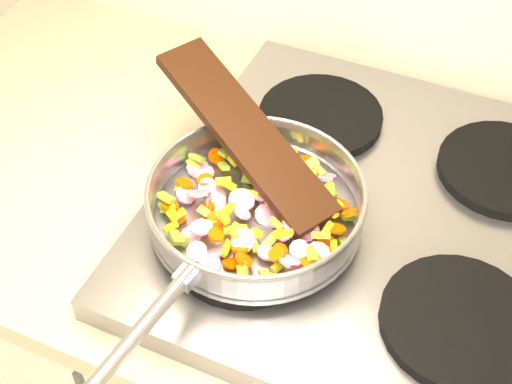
% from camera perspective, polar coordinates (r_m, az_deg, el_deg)
% --- Properties ---
extents(cooktop, '(0.60, 0.60, 0.04)m').
position_cam_1_polar(cooktop, '(1.00, 9.77, -2.14)').
color(cooktop, '#939399').
rests_on(cooktop, counter_top).
extents(grate_fl, '(0.19, 0.19, 0.02)m').
position_cam_1_polar(grate_fl, '(0.92, -0.96, -4.34)').
color(grate_fl, black).
rests_on(grate_fl, cooktop).
extents(grate_fr, '(0.19, 0.19, 0.02)m').
position_cam_1_polar(grate_fr, '(0.89, 15.99, -9.95)').
color(grate_fr, black).
rests_on(grate_fr, cooktop).
extents(grate_bl, '(0.19, 0.19, 0.02)m').
position_cam_1_polar(grate_bl, '(1.10, 5.19, 6.07)').
color(grate_bl, black).
rests_on(grate_bl, cooktop).
extents(grate_br, '(0.19, 0.19, 0.02)m').
position_cam_1_polar(grate_br, '(1.07, 19.29, 1.77)').
color(grate_br, black).
rests_on(grate_br, cooktop).
extents(saute_pan, '(0.32, 0.49, 0.06)m').
position_cam_1_polar(saute_pan, '(0.92, -0.09, -0.88)').
color(saute_pan, '#9E9EA5').
rests_on(saute_pan, grate_fl).
extents(vegetable_heap, '(0.26, 0.26, 0.05)m').
position_cam_1_polar(vegetable_heap, '(0.92, 0.23, -1.32)').
color(vegetable_heap, '#77A628').
rests_on(vegetable_heap, saute_pan).
extents(wooden_spatula, '(0.31, 0.22, 0.10)m').
position_cam_1_polar(wooden_spatula, '(0.96, -0.87, 4.80)').
color(wooden_spatula, black).
rests_on(wooden_spatula, saute_pan).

